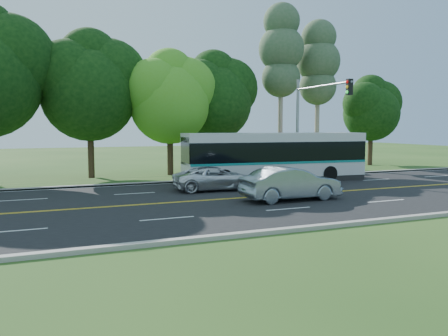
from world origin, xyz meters
name	(u,v)px	position (x,y,z in m)	size (l,w,h in m)	color
ground	(263,197)	(0.00, 0.00, 0.00)	(120.00, 120.00, 0.00)	#254918
road	(263,197)	(0.00, 0.00, 0.01)	(60.00, 14.00, 0.02)	black
curb_north	(214,180)	(0.00, 7.15, 0.07)	(60.00, 0.30, 0.15)	#9F9990
curb_south	(350,224)	(0.00, -7.15, 0.07)	(60.00, 0.30, 0.15)	#9F9990
grass_verge	(205,177)	(0.00, 9.00, 0.05)	(60.00, 4.00, 0.10)	#254918
lane_markings	(261,196)	(-0.09, 0.00, 0.02)	(57.60, 13.82, 0.00)	gold
tree_row	(123,84)	(-5.15, 12.13, 6.73)	(44.70, 9.10, 13.84)	#302215
bougainvillea_hedge	(299,166)	(7.18, 8.15, 0.72)	(9.50, 2.25, 1.50)	maroon
traffic_signal	(312,111)	(6.49, 5.40, 4.67)	(0.42, 6.10, 7.00)	gray
transit_bus	(275,157)	(3.68, 5.49, 1.61)	(12.41, 3.50, 3.21)	silver
sedan	(291,184)	(0.78, -1.52, 0.84)	(1.74, 5.00, 1.65)	slate
suv	(215,178)	(-1.45, 3.09, 0.69)	(2.22, 4.81, 1.34)	silver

